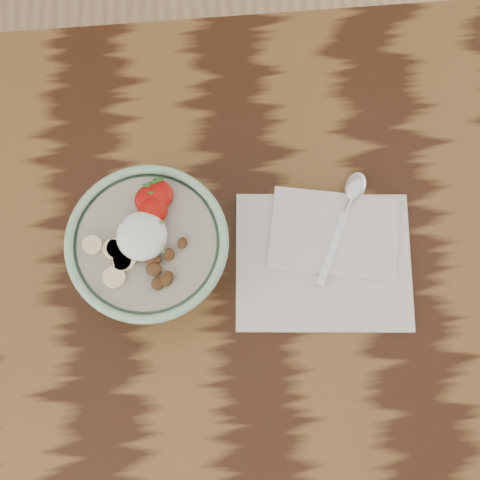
# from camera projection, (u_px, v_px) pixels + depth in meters

# --- Properties ---
(table) EXTENTS (1.60, 0.90, 0.75)m
(table) POSITION_uv_depth(u_px,v_px,m) (251.00, 323.00, 0.97)
(table) COLOR black
(table) RESTS_ON ground
(breakfast_bowl) EXTENTS (0.20, 0.20, 0.13)m
(breakfast_bowl) POSITION_uv_depth(u_px,v_px,m) (151.00, 250.00, 0.84)
(breakfast_bowl) COLOR #8FC19E
(breakfast_bowl) RESTS_ON table
(napkin) EXTENTS (0.25, 0.21, 0.01)m
(napkin) POSITION_uv_depth(u_px,v_px,m) (325.00, 256.00, 0.90)
(napkin) COLOR silver
(napkin) RESTS_ON table
(spoon) EXTENTS (0.09, 0.16, 0.01)m
(spoon) POSITION_uv_depth(u_px,v_px,m) (350.00, 201.00, 0.91)
(spoon) COLOR silver
(spoon) RESTS_ON napkin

